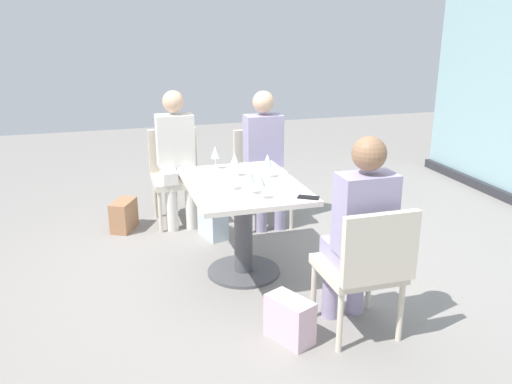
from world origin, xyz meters
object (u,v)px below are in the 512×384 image
Objects in this scene: handbag_1 at (213,222)px; wine_glass_3 at (268,161)px; person_far_left at (265,153)px; handbag_0 at (290,319)px; coffee_cup at (230,184)px; cell_phone_on_table at (308,197)px; wine_glass_4 at (235,159)px; handbag_2 at (124,215)px; dining_table_main at (243,210)px; person_side_end at (176,152)px; chair_side_end at (176,170)px; wine_glass_1 at (250,176)px; chair_far_right at (366,264)px; wine_glass_2 at (260,180)px; chair_far_left at (262,171)px; wine_glass_0 at (215,153)px; person_far_right at (359,226)px.

wine_glass_3 is at bearing 7.52° from handbag_1.
person_far_left reaches higher than handbag_0.
coffee_cup is 0.62× the size of cell_phone_on_table.
wine_glass_4 is 0.62× the size of handbag_2.
person_side_end is (-1.20, -0.31, 0.18)m from dining_table_main.
person_side_end is 0.75m from handbag_1.
handbag_0 and handbag_1 have the same top height.
handbag_0 is (1.91, -0.44, -0.56)m from person_far_left.
dining_table_main is 1.35m from chair_side_end.
coffee_cup is (0.14, -0.13, 0.25)m from dining_table_main.
wine_glass_1 is 1.00× the size of wine_glass_4.
handbag_0 is at bearing 1.77° from dining_table_main.
wine_glass_1 is 0.62× the size of handbag_1.
chair_far_right is at bearing 21.13° from wine_glass_4.
handbag_2 is at bearing -151.52° from wine_glass_2.
person_far_left is at bearing 151.17° from coffee_cup.
dining_table_main is 1.03m from handbag_0.
coffee_cup is at bearing -19.56° from wine_glass_4.
chair_side_end is at bearing -171.98° from handbag_1.
chair_side_end is at bearing -165.08° from wine_glass_4.
coffee_cup reaches higher than dining_table_main.
handbag_1 is (-1.15, -0.09, -0.72)m from wine_glass_2.
wine_glass_3 is at bearing 157.05° from wine_glass_2.
cell_phone_on_table is at bearing 20.02° from chair_side_end.
wine_glass_1 is 1.00m from handbag_0.
handbag_1 is (0.29, -0.54, -0.36)m from chair_far_left.
handbag_2 is (-1.56, -0.85, -0.72)m from wine_glass_2.
person_side_end is at bearing 119.89° from handbag_2.
chair_far_right reaches higher than handbag_1.
wine_glass_0 is 0.62× the size of handbag_2.
chair_far_left is 6.04× the size of cell_phone_on_table.
coffee_cup is (0.57, -0.02, -0.09)m from wine_glass_0.
wine_glass_0 is (-1.38, -0.58, 0.16)m from person_far_right.
wine_glass_0 is at bearing 160.17° from handbag_0.
wine_glass_1 is 0.19m from coffee_cup.
wine_glass_1 reaches higher than coffee_cup.
person_side_end is at bearing 0.00° from chair_side_end.
handbag_0 is at bearing -102.38° from chair_far_right.
person_far_right is 6.81× the size of wine_glass_3.
handbag_1 is at bearing -61.91° from chair_far_left.
wine_glass_0 reaches higher than dining_table_main.
handbag_1 is (-0.90, 0.05, -0.64)m from coffee_cup.
wine_glass_4 is at bearing 14.92° from chair_side_end.
chair_far_left is 1.07m from wine_glass_3.
person_side_end is (-0.26, -0.78, 0.00)m from person_far_left.
wine_glass_3 reaches higher than coffee_cup.
person_side_end reaches higher than dining_table_main.
chair_side_end reaches higher than dining_table_main.
wine_glass_0 is 0.62× the size of handbag_0.
wine_glass_1 is at bearing -1.11° from wine_glass_4.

